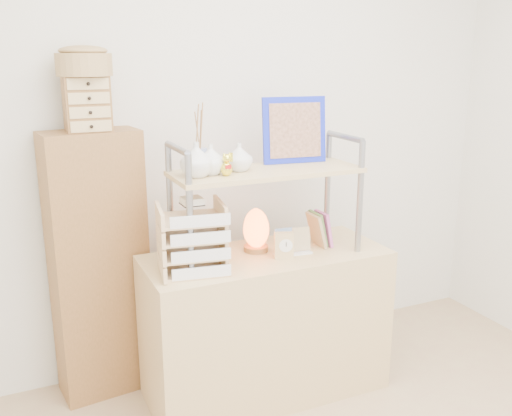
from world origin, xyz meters
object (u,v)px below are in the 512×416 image
at_px(desk, 266,324).
at_px(letter_tray, 193,242).
at_px(salt_lamp, 256,230).
at_px(cabinet, 99,266).

distance_m(desk, letter_tray, 0.65).
relative_size(desk, salt_lamp, 5.53).
xyz_separation_m(cabinet, letter_tray, (0.35, -0.44, 0.21)).
relative_size(desk, cabinet, 0.89).
bearing_deg(desk, cabinet, 153.61).
height_order(letter_tray, salt_lamp, letter_tray).
height_order(cabinet, letter_tray, cabinet).
distance_m(desk, salt_lamp, 0.49).
relative_size(cabinet, salt_lamp, 6.22).
relative_size(letter_tray, salt_lamp, 1.58).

